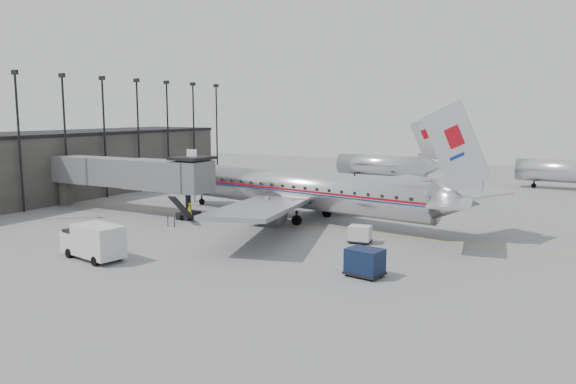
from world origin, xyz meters
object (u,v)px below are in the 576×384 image
object	(u,v)px
baggage_cart_navy	(365,262)
baggage_cart_white	(360,234)
airliner	(302,190)
service_van	(93,241)
ramp_worker	(190,211)

from	to	relation	value
baggage_cart_navy	baggage_cart_white	world-z (taller)	baggage_cart_navy
baggage_cart_navy	airliner	bearing A→B (deg)	138.96
baggage_cart_navy	baggage_cart_white	bearing A→B (deg)	123.17
service_van	ramp_worker	world-z (taller)	service_van
baggage_cart_navy	ramp_worker	world-z (taller)	baggage_cart_navy
baggage_cart_white	ramp_worker	bearing A→B (deg)	170.18
airliner	ramp_worker	size ratio (longest dim) A/B	20.65
service_van	baggage_cart_white	xyz separation A→B (m)	(15.58, 14.33, -0.62)
airliner	baggage_cart_navy	distance (m)	20.34
service_van	ramp_worker	distance (m)	15.65
baggage_cart_white	baggage_cart_navy	bearing A→B (deg)	-73.54
airliner	baggage_cart_navy	xyz separation A→B (m)	(12.74, -15.73, -1.99)
baggage_cart_white	ramp_worker	distance (m)	18.72
ramp_worker	baggage_cart_white	bearing A→B (deg)	-1.75
airliner	baggage_cart_navy	bearing A→B (deg)	-41.57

